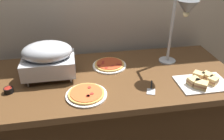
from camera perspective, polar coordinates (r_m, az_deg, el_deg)
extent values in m
cube|color=#B7A893|center=(2.04, -2.32, 16.62)|extent=(4.40, 0.04, 2.40)
cube|color=brown|center=(1.76, 0.14, -2.10)|extent=(1.90, 0.84, 0.05)
cube|color=#3C2715|center=(1.99, 0.13, -11.43)|extent=(1.75, 0.74, 0.71)
cylinder|color=#B7BABF|center=(1.72, -20.29, -3.25)|extent=(0.01, 0.01, 0.04)
cylinder|color=#B7BABF|center=(1.68, -10.21, -2.47)|extent=(0.01, 0.01, 0.04)
cylinder|color=#B7BABF|center=(1.91, -19.37, 0.31)|extent=(0.01, 0.01, 0.04)
cylinder|color=#B7BABF|center=(1.87, -10.30, 1.08)|extent=(0.01, 0.01, 0.04)
cube|color=#B7BABF|center=(1.75, -15.42, 1.29)|extent=(0.38, 0.27, 0.12)
ellipsoid|color=#B7BABF|center=(1.70, -15.90, 4.44)|extent=(0.36, 0.26, 0.14)
cylinder|color=#B7BABF|center=(2.01, 13.60, 2.32)|extent=(0.14, 0.14, 0.01)
cylinder|color=#B7BABF|center=(1.90, 14.60, 9.79)|extent=(0.02, 0.02, 0.55)
cone|color=#595B60|center=(1.67, 18.25, 14.57)|extent=(0.15, 0.15, 0.10)
sphere|color=#F9EAB2|center=(1.68, 18.03, 13.26)|extent=(0.04, 0.04, 0.04)
cylinder|color=white|center=(1.87, -0.62, 1.12)|extent=(0.27, 0.27, 0.01)
cylinder|color=gold|center=(1.87, -0.62, 1.44)|extent=(0.24, 0.24, 0.01)
cylinder|color=#AD3D1E|center=(1.86, -0.62, 1.66)|extent=(0.21, 0.21, 0.00)
cylinder|color=maroon|center=(1.85, 1.35, 1.47)|extent=(0.02, 0.02, 0.00)
cylinder|color=maroon|center=(1.89, -2.23, 2.11)|extent=(0.02, 0.02, 0.00)
cylinder|color=maroon|center=(1.86, -2.35, 1.69)|extent=(0.02, 0.02, 0.00)
cylinder|color=maroon|center=(1.83, -3.17, 1.19)|extent=(0.02, 0.02, 0.00)
cylinder|color=maroon|center=(1.84, 1.98, 1.36)|extent=(0.02, 0.02, 0.00)
cylinder|color=maroon|center=(1.83, 0.19, 1.12)|extent=(0.02, 0.02, 0.00)
cylinder|color=maroon|center=(1.80, -1.44, 0.57)|extent=(0.02, 0.02, 0.00)
cylinder|color=white|center=(1.54, -6.41, -6.21)|extent=(0.28, 0.28, 0.01)
cylinder|color=#C68E42|center=(1.53, -6.43, -5.85)|extent=(0.24, 0.24, 0.01)
cylinder|color=#C65628|center=(1.53, -6.45, -5.61)|extent=(0.21, 0.21, 0.00)
cylinder|color=maroon|center=(1.51, -5.05, -5.92)|extent=(0.02, 0.02, 0.00)
cylinder|color=maroon|center=(1.49, -5.89, -6.44)|extent=(0.02, 0.02, 0.00)
cylinder|color=maroon|center=(1.57, -5.68, -4.38)|extent=(0.02, 0.02, 0.00)
cylinder|color=maroon|center=(1.49, -6.07, -6.47)|extent=(0.02, 0.02, 0.00)
cube|color=white|center=(1.77, 21.62, -3.07)|extent=(0.36, 0.25, 0.01)
cube|color=tan|center=(1.70, 21.25, -3.91)|extent=(0.11, 0.11, 0.02)
cube|color=#9E6642|center=(1.69, 21.35, -3.46)|extent=(0.11, 0.11, 0.01)
cube|color=tan|center=(1.69, 21.45, -3.00)|extent=(0.11, 0.11, 0.02)
cube|color=tan|center=(1.81, 20.72, -1.72)|extent=(0.10, 0.10, 0.02)
cube|color=#9E6642|center=(1.80, 20.81, -1.28)|extent=(0.10, 0.10, 0.01)
cube|color=tan|center=(1.79, 20.90, -0.85)|extent=(0.10, 0.10, 0.02)
cube|color=tan|center=(1.78, 23.80, -2.88)|extent=(0.09, 0.09, 0.02)
cube|color=#9E6642|center=(1.77, 23.90, -2.45)|extent=(0.09, 0.09, 0.01)
cube|color=tan|center=(1.77, 24.01, -2.01)|extent=(0.09, 0.09, 0.02)
cube|color=tan|center=(1.72, 19.63, -3.12)|extent=(0.09, 0.08, 0.02)
cube|color=#9E6642|center=(1.72, 19.71, -2.67)|extent=(0.09, 0.08, 0.01)
cube|color=tan|center=(1.71, 19.81, -2.22)|extent=(0.09, 0.08, 0.02)
cube|color=tan|center=(1.82, 22.70, -1.92)|extent=(0.09, 0.10, 0.02)
cube|color=#9E6642|center=(1.81, 22.80, -1.49)|extent=(0.09, 0.10, 0.01)
cube|color=tan|center=(1.80, 22.90, -1.05)|extent=(0.09, 0.10, 0.02)
cylinder|color=black|center=(1.70, -24.41, -4.63)|extent=(0.06, 0.06, 0.04)
cylinder|color=maroon|center=(1.69, -24.52, -4.19)|extent=(0.05, 0.05, 0.01)
cube|color=#B7BABF|center=(1.59, 9.71, -5.36)|extent=(0.08, 0.09, 0.00)
cylinder|color=black|center=(1.66, 9.83, -3.63)|extent=(0.05, 0.10, 0.01)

